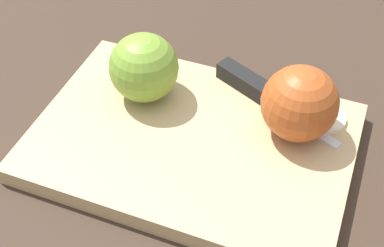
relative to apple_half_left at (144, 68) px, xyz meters
The scene contains 6 objects.
ground_plane 0.11m from the apple_half_left, 24.24° to the right, with size 4.00×4.00×0.00m, color #38281E.
cutting_board 0.11m from the apple_half_left, 24.24° to the right, with size 0.39×0.29×0.02m.
apple_half_left is the anchor object (origin of this frame).
apple_half_right 0.19m from the apple_half_left, ahead, with size 0.09×0.09×0.09m.
knife 0.13m from the apple_half_left, 30.08° to the left, with size 0.18×0.07×0.02m.
apple_slice 0.22m from the apple_half_left, 15.12° to the left, with size 0.05×0.05×0.01m.
Camera 1 is at (0.19, -0.38, 0.48)m, focal length 50.00 mm.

